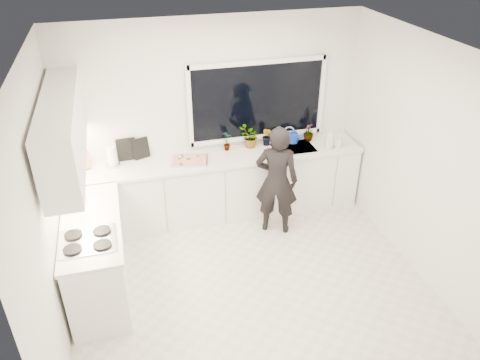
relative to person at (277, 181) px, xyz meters
name	(u,v)px	position (x,y,z in m)	size (l,w,h in m)	color
floor	(249,281)	(-0.62, -0.90, -0.77)	(4.00, 3.50, 0.02)	beige
wall_back	(214,118)	(-0.62, 0.86, 0.59)	(4.00, 0.02, 2.70)	white
wall_left	(45,211)	(-2.63, -0.90, 0.59)	(0.02, 3.50, 2.70)	white
wall_right	(421,158)	(1.39, -0.90, 0.59)	(0.02, 3.50, 2.70)	white
ceiling	(252,51)	(-0.62, -0.90, 1.95)	(4.00, 3.50, 0.02)	white
window	(257,101)	(-0.02, 0.82, 0.79)	(1.80, 0.02, 1.00)	black
base_cabinets_back	(220,187)	(-0.62, 0.55, -0.32)	(3.92, 0.58, 0.88)	white
base_cabinets_left	(97,257)	(-2.29, -0.55, -0.32)	(0.58, 1.60, 0.88)	white
countertop_back	(220,158)	(-0.62, 0.54, 0.14)	(3.94, 0.62, 0.04)	silver
countertop_left	(90,223)	(-2.29, -0.55, 0.14)	(0.62, 1.60, 0.04)	silver
upper_cabinets	(63,130)	(-2.41, -0.20, 1.09)	(0.34, 2.10, 0.70)	white
sink	(293,151)	(0.43, 0.55, 0.11)	(0.58, 0.42, 0.14)	silver
faucet	(289,134)	(0.43, 0.75, 0.27)	(0.03, 0.03, 0.22)	silver
stovetop	(88,240)	(-2.31, -0.90, 0.17)	(0.56, 0.48, 0.03)	black
person	(277,181)	(0.00, 0.00, 0.00)	(0.55, 0.36, 1.52)	black
pizza_tray	(190,160)	(-1.03, 0.52, 0.17)	(0.47, 0.35, 0.03)	silver
pizza	(190,159)	(-1.03, 0.52, 0.19)	(0.43, 0.31, 0.01)	red
watering_can	(293,138)	(0.48, 0.71, 0.22)	(0.14, 0.14, 0.13)	#1236AF
paper_towel_roll	(112,157)	(-2.01, 0.65, 0.29)	(0.11, 0.11, 0.26)	white
knife_block	(84,161)	(-2.35, 0.69, 0.27)	(0.13, 0.10, 0.22)	#977246
utensil_crock	(79,195)	(-2.40, -0.10, 0.24)	(0.13, 0.13, 0.16)	silver
picture_frame_large	(141,148)	(-1.63, 0.79, 0.30)	(0.22, 0.02, 0.28)	black
picture_frame_small	(126,149)	(-1.82, 0.79, 0.31)	(0.25, 0.02, 0.30)	black
herb_plants	(258,137)	(-0.03, 0.71, 0.31)	(1.38, 0.37, 0.32)	#26662D
soap_bottles	(332,138)	(0.93, 0.40, 0.30)	(0.28, 0.14, 0.32)	#D8BF66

